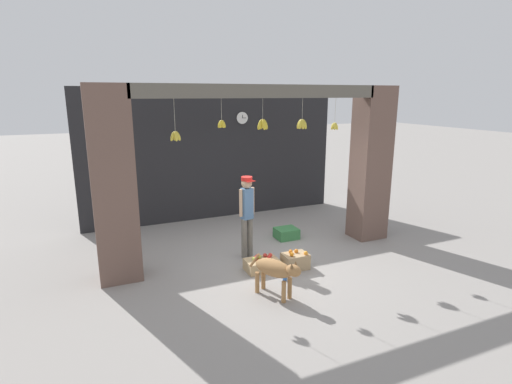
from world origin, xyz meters
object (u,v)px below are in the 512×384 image
Objects in this scene: fruit_crate_oranges at (295,261)px; wall_clock at (242,118)px; dog at (276,270)px; fruit_crate_apples at (262,264)px; produce_box_green at (286,233)px; water_bottle at (285,273)px; shopkeeper at (247,211)px.

wall_clock is (0.39, 3.61, 2.40)m from fruit_crate_oranges.
dog is 1.54× the size of fruit_crate_apples.
fruit_crate_oranges is 0.96× the size of produce_box_green.
fruit_crate_apples is (0.20, 0.98, -0.34)m from dog.
fruit_crate_oranges reaches higher than produce_box_green.
dog is 5.02m from wall_clock.
dog is 1.17m from fruit_crate_oranges.
fruit_crate_oranges reaches higher than water_bottle.
shopkeeper is 3.38× the size of produce_box_green.
water_bottle is (-0.40, -0.35, -0.02)m from fruit_crate_oranges.
shopkeeper is 5.12× the size of wall_clock.
dog reaches higher than fruit_crate_apples.
produce_box_green is (1.21, 0.64, -0.84)m from shopkeeper.
shopkeeper reaches higher than dog.
wall_clock is (1.01, 2.77, 1.60)m from shopkeeper.
shopkeeper is at bearing -152.12° from produce_box_green.
produce_box_green is 1.51× the size of wall_clock.
fruit_crate_oranges is at bearing 41.30° from water_bottle.
dog is at bearing -121.49° from produce_box_green.
produce_box_green is at bearing 68.17° from fruit_crate_oranges.
fruit_crate_oranges reaches higher than fruit_crate_apples.
fruit_crate_oranges is 4.36m from wall_clock.
water_bottle is at bearing -101.33° from wall_clock.
shopkeeper reaches higher than fruit_crate_oranges.
water_bottle is (0.40, 0.44, -0.33)m from dog.
dog is at bearing -101.49° from fruit_crate_apples.
water_bottle is (0.22, -1.19, -0.83)m from shopkeeper.
fruit_crate_oranges is 0.77× the size of fruit_crate_apples.
shopkeeper reaches higher than fruit_crate_apples.
wall_clock reaches higher than water_bottle.
dog is at bearing 69.80° from shopkeeper.
fruit_crate_oranges is at bearing -111.83° from produce_box_green.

